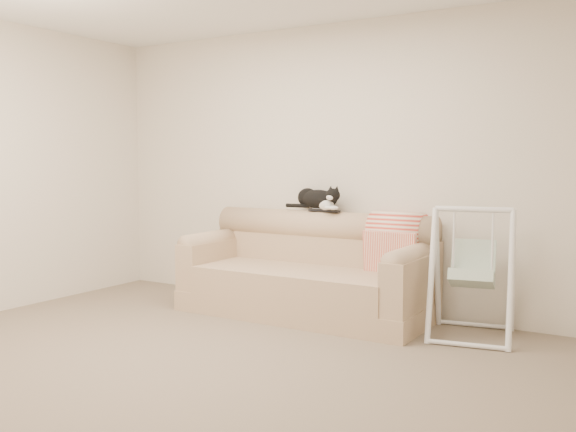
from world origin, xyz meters
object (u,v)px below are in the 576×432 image
Objects in this scene: sofa at (308,274)px; baby_swing at (472,272)px; remote_a at (318,210)px; remote_b at (332,211)px; tuxedo_cat at (318,199)px.

sofa is 2.16× the size of baby_swing.
remote_b is at bearing -8.12° from remote_a.
remote_b is 0.17× the size of baby_swing.
remote_a is 1.04× the size of remote_b.
baby_swing reaches higher than sofa.
remote_a is at bearing 97.19° from sofa.
remote_a reaches higher than remote_b.
remote_b is 1.41m from baby_swing.
baby_swing is at bearing -9.14° from remote_b.
remote_b is (0.12, 0.21, 0.56)m from sofa.
baby_swing is at bearing -9.99° from tuxedo_cat.
remote_b is 0.30× the size of tuxedo_cat.
sofa is at bearing -79.37° from tuxedo_cat.
remote_b is 0.20m from tuxedo_cat.
remote_b reaches higher than sofa.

